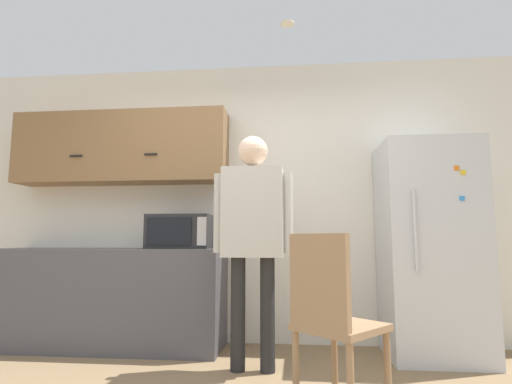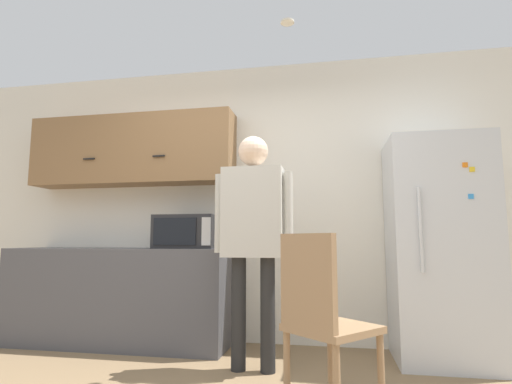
{
  "view_description": "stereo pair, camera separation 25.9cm",
  "coord_description": "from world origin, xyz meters",
  "px_view_note": "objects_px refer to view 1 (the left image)",
  "views": [
    {
      "loc": [
        0.53,
        -1.99,
        0.95
      ],
      "look_at": [
        0.23,
        1.02,
        1.32
      ],
      "focal_mm": 28.0,
      "sensor_mm": 36.0,
      "label": 1
    },
    {
      "loc": [
        0.79,
        -1.95,
        0.95
      ],
      "look_at": [
        0.23,
        1.02,
        1.32
      ],
      "focal_mm": 28.0,
      "sensor_mm": 36.0,
      "label": 2
    }
  ],
  "objects_px": {
    "microwave": "(181,232)",
    "refrigerator": "(430,248)",
    "chair": "(331,313)",
    "person": "(253,223)"
  },
  "relations": [
    {
      "from": "microwave",
      "to": "chair",
      "type": "distance_m",
      "value": 1.74
    },
    {
      "from": "refrigerator",
      "to": "chair",
      "type": "xyz_separation_m",
      "value": [
        -0.92,
        -1.13,
        -0.35
      ]
    },
    {
      "from": "refrigerator",
      "to": "person",
      "type": "bearing_deg",
      "value": -162.12
    },
    {
      "from": "microwave",
      "to": "refrigerator",
      "type": "relative_size",
      "value": 0.31
    },
    {
      "from": "chair",
      "to": "refrigerator",
      "type": "bearing_deg",
      "value": -87.62
    },
    {
      "from": "person",
      "to": "refrigerator",
      "type": "distance_m",
      "value": 1.53
    },
    {
      "from": "refrigerator",
      "to": "chair",
      "type": "bearing_deg",
      "value": -129.2
    },
    {
      "from": "microwave",
      "to": "refrigerator",
      "type": "xyz_separation_m",
      "value": [
        2.14,
        -0.02,
        -0.14
      ]
    },
    {
      "from": "microwave",
      "to": "refrigerator",
      "type": "bearing_deg",
      "value": -0.42
    },
    {
      "from": "microwave",
      "to": "person",
      "type": "relative_size",
      "value": 0.31
    }
  ]
}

